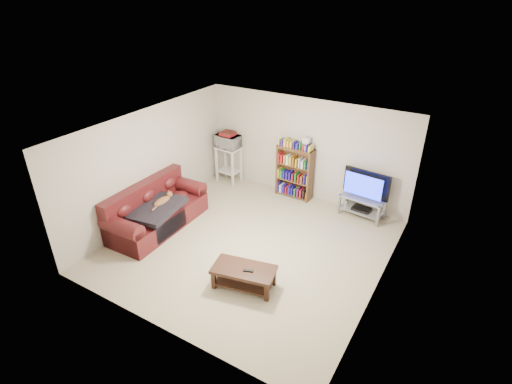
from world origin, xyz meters
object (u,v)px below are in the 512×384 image
Objects in this scene: coffee_table at (244,274)px; sofa at (155,212)px; tv_stand at (362,203)px; bookshelf at (294,172)px.

sofa is at bearing 153.86° from coffee_table.
coffee_table is 1.16× the size of tv_stand.
bookshelf reaches higher than tv_stand.
bookshelf reaches higher than sofa.
coffee_table is 3.43m from tv_stand.
sofa reaches higher than tv_stand.
coffee_table is at bearing -75.58° from bookshelf.
tv_stand is at bearing 0.02° from bookshelf.
bookshelf reaches higher than coffee_table.
sofa is 4.49m from tv_stand.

